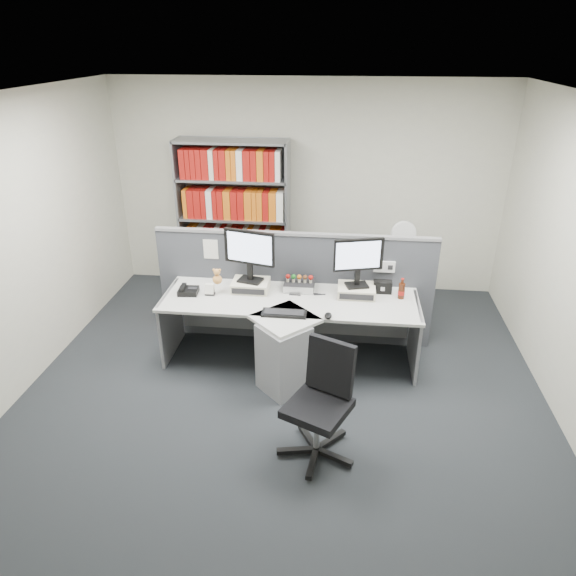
# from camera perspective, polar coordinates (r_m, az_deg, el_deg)

# --- Properties ---
(ground) EXTENTS (5.50, 5.50, 0.00)m
(ground) POSITION_cam_1_polar(r_m,az_deg,el_deg) (4.99, -0.87, -12.85)
(ground) COLOR #282C2F
(ground) RESTS_ON ground
(room_shell) EXTENTS (5.04, 5.54, 2.72)m
(room_shell) POSITION_cam_1_polar(r_m,az_deg,el_deg) (4.11, -1.03, 7.04)
(room_shell) COLOR beige
(room_shell) RESTS_ON ground
(partition) EXTENTS (3.00, 0.08, 1.27)m
(partition) POSITION_cam_1_polar(r_m,az_deg,el_deg) (5.70, 0.73, 0.13)
(partition) COLOR #42454B
(partition) RESTS_ON ground
(desk) EXTENTS (2.60, 1.20, 0.72)m
(desk) POSITION_cam_1_polar(r_m,az_deg,el_deg) (5.21, -0.07, -4.86)
(desk) COLOR beige
(desk) RESTS_ON ground
(monitor_riser_left) EXTENTS (0.38, 0.31, 0.10)m
(monitor_riser_left) POSITION_cam_1_polar(r_m,az_deg,el_deg) (5.46, -4.12, 0.28)
(monitor_riser_left) COLOR beige
(monitor_riser_left) RESTS_ON desk
(monitor_riser_right) EXTENTS (0.38, 0.31, 0.10)m
(monitor_riser_right) POSITION_cam_1_polar(r_m,az_deg,el_deg) (5.38, 7.49, -0.29)
(monitor_riser_right) COLOR beige
(monitor_riser_right) RESTS_ON desk
(monitor_left) EXTENTS (0.53, 0.23, 0.55)m
(monitor_left) POSITION_cam_1_polar(r_m,az_deg,el_deg) (5.31, -4.24, 3.99)
(monitor_left) COLOR black
(monitor_left) RESTS_ON monitor_riser_left
(monitor_right) EXTENTS (0.49, 0.21, 0.51)m
(monitor_right) POSITION_cam_1_polar(r_m,az_deg,el_deg) (5.24, 7.70, 3.22)
(monitor_right) COLOR black
(monitor_right) RESTS_ON monitor_riser_right
(desktop_pc) EXTENTS (0.31, 0.28, 0.08)m
(desktop_pc) POSITION_cam_1_polar(r_m,az_deg,el_deg) (5.47, 1.24, 0.32)
(desktop_pc) COLOR black
(desktop_pc) RESTS_ON desk
(figurines) EXTENTS (0.29, 0.05, 0.09)m
(figurines) POSITION_cam_1_polar(r_m,az_deg,el_deg) (5.42, 1.24, 1.13)
(figurines) COLOR beige
(figurines) RESTS_ON desktop_pc
(keyboard) EXTENTS (0.43, 0.16, 0.03)m
(keyboard) POSITION_cam_1_polar(r_m,az_deg,el_deg) (4.98, -0.42, -2.77)
(keyboard) COLOR black
(keyboard) RESTS_ON desk
(mouse) EXTENTS (0.07, 0.11, 0.04)m
(mouse) POSITION_cam_1_polar(r_m,az_deg,el_deg) (4.93, 4.41, -3.04)
(mouse) COLOR black
(mouse) RESTS_ON desk
(desk_phone) EXTENTS (0.21, 0.20, 0.09)m
(desk_phone) POSITION_cam_1_polar(r_m,az_deg,el_deg) (5.47, -10.89, -0.29)
(desk_phone) COLOR black
(desk_phone) RESTS_ON desk
(desk_calendar) EXTENTS (0.10, 0.08, 0.12)m
(desk_calendar) POSITION_cam_1_polar(r_m,az_deg,el_deg) (5.40, -8.54, -0.24)
(desk_calendar) COLOR black
(desk_calendar) RESTS_ON desk
(plush_toy) EXTENTS (0.10, 0.10, 0.17)m
(plush_toy) POSITION_cam_1_polar(r_m,az_deg,el_deg) (5.38, -7.75, 1.15)
(plush_toy) COLOR #D79247
(plush_toy) RESTS_ON monitor_riser_left
(speaker) EXTENTS (0.19, 0.11, 0.13)m
(speaker) POSITION_cam_1_polar(r_m,az_deg,el_deg) (5.47, 10.29, 0.14)
(speaker) COLOR black
(speaker) RESTS_ON desk
(cola_bottle) EXTENTS (0.07, 0.07, 0.22)m
(cola_bottle) POSITION_cam_1_polar(r_m,az_deg,el_deg) (5.38, 12.30, -0.31)
(cola_bottle) COLOR #3F190A
(cola_bottle) RESTS_ON desk
(shelving_unit) EXTENTS (1.41, 0.40, 2.00)m
(shelving_unit) POSITION_cam_1_polar(r_m,az_deg,el_deg) (6.81, -5.88, 7.32)
(shelving_unit) COLOR gray
(shelving_unit) RESTS_ON ground
(filing_cabinet) EXTENTS (0.45, 0.61, 0.70)m
(filing_cabinet) POSITION_cam_1_polar(r_m,az_deg,el_deg) (6.51, 11.91, 0.06)
(filing_cabinet) COLOR gray
(filing_cabinet) RESTS_ON ground
(desk_fan) EXTENTS (0.30, 0.18, 0.50)m
(desk_fan) POSITION_cam_1_polar(r_m,az_deg,el_deg) (6.26, 12.46, 5.54)
(desk_fan) COLOR white
(desk_fan) RESTS_ON filing_cabinet
(office_chair) EXTENTS (0.63, 0.65, 0.96)m
(office_chair) POSITION_cam_1_polar(r_m,az_deg,el_deg) (4.25, 3.75, -11.94)
(office_chair) COLOR silver
(office_chair) RESTS_ON ground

